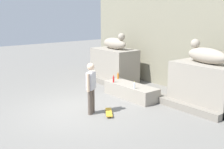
# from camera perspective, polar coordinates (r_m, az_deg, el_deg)

# --- Properties ---
(ground_plane) EXTENTS (40.00, 40.00, 0.00)m
(ground_plane) POSITION_cam_1_polar(r_m,az_deg,el_deg) (9.31, -6.89, -7.53)
(ground_plane) COLOR slate
(facade_wall) EXTENTS (9.97, 0.60, 5.45)m
(facade_wall) POSITION_cam_1_polar(r_m,az_deg,el_deg) (12.14, 13.33, 10.12)
(facade_wall) COLOR gray
(facade_wall) RESTS_ON ground_plane
(pedestal_left) EXTENTS (2.17, 1.29, 1.55)m
(pedestal_left) POSITION_cam_1_polar(r_m,az_deg,el_deg) (13.02, 0.52, 1.97)
(pedestal_left) COLOR gray
(pedestal_left) RESTS_ON ground_plane
(pedestal_right) EXTENTS (2.17, 1.29, 1.55)m
(pedestal_right) POSITION_cam_1_polar(r_m,az_deg,el_deg) (9.88, 18.77, -2.21)
(pedestal_right) COLOR gray
(pedestal_right) RESTS_ON ground_plane
(statue_reclining_left) EXTENTS (1.64, 0.69, 0.78)m
(statue_reclining_left) POSITION_cam_1_polar(r_m,az_deg,el_deg) (12.83, 0.62, 6.60)
(statue_reclining_left) COLOR #A49887
(statue_reclining_left) RESTS_ON pedestal_left
(statue_reclining_right) EXTENTS (1.67, 0.83, 0.78)m
(statue_reclining_right) POSITION_cam_1_polar(r_m,az_deg,el_deg) (9.70, 19.06, 3.91)
(statue_reclining_right) COLOR #A49887
(statue_reclining_right) RESTS_ON pedestal_right
(ledge_block) EXTENTS (2.33, 0.79, 0.51)m
(ledge_block) POSITION_cam_1_polar(r_m,az_deg,el_deg) (10.61, 3.95, -3.46)
(ledge_block) COLOR gray
(ledge_block) RESTS_ON ground_plane
(skater) EXTENTS (0.36, 0.47, 1.67)m
(skater) POSITION_cam_1_polar(r_m,az_deg,el_deg) (8.76, -4.41, -2.44)
(skater) COLOR brown
(skater) RESTS_ON ground_plane
(skateboard) EXTENTS (0.77, 0.63, 0.08)m
(skateboard) POSITION_cam_1_polar(r_m,az_deg,el_deg) (8.93, -0.67, -7.89)
(skateboard) COLOR gold
(skateboard) RESTS_ON ground_plane
(bottle_clear) EXTENTS (0.07, 0.07, 0.28)m
(bottle_clear) POSITION_cam_1_polar(r_m,az_deg,el_deg) (9.98, 4.69, -2.32)
(bottle_clear) COLOR silver
(bottle_clear) RESTS_ON ledge_block
(bottle_red) EXTENTS (0.07, 0.07, 0.30)m
(bottle_red) POSITION_cam_1_polar(r_m,az_deg,el_deg) (10.83, 0.32, -1.02)
(bottle_red) COLOR red
(bottle_red) RESTS_ON ledge_block
(bottle_orange) EXTENTS (0.08, 0.08, 0.29)m
(bottle_orange) POSITION_cam_1_polar(r_m,az_deg,el_deg) (11.41, 1.26, -0.33)
(bottle_orange) COLOR orange
(bottle_orange) RESTS_ON ledge_block
(stair_step) EXTENTS (7.01, 0.50, 0.24)m
(stair_step) POSITION_cam_1_polar(r_m,az_deg,el_deg) (11.00, 5.92, -3.65)
(stair_step) COLOR gray
(stair_step) RESTS_ON ground_plane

